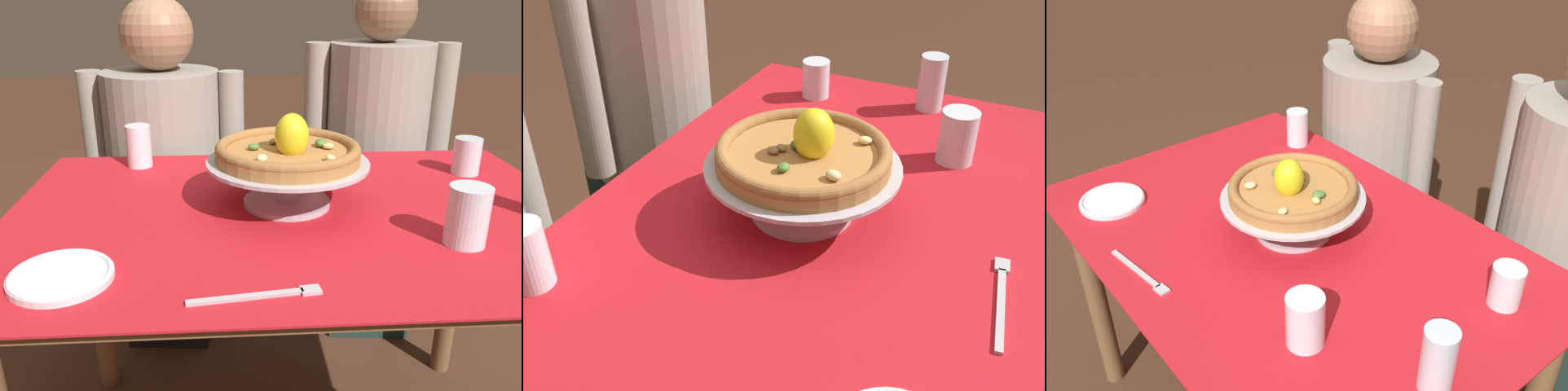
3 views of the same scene
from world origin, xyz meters
The scene contains 10 objects.
dining_table centered at (0.00, 0.00, 0.63)m, with size 1.25×0.84×0.74m.
pizza_stand centered at (-0.02, 0.03, 0.81)m, with size 0.35×0.35×0.10m.
pizza centered at (-0.02, 0.03, 0.86)m, with size 0.31×0.31×0.11m.
water_glass_back_right centered at (0.47, 0.21, 0.78)m, with size 0.07×0.07×0.09m.
water_glass_front_right centered at (0.29, -0.18, 0.79)m, with size 0.08×0.08×0.11m.
water_glass_back_left centered at (-0.39, 0.33, 0.79)m, with size 0.07×0.07×0.11m.
side_plate centered at (-0.42, -0.27, 0.75)m, with size 0.17×0.17×0.02m.
dinner_fork centered at (-0.10, -0.34, 0.74)m, with size 0.21×0.05×0.01m.
diner_left centered at (-0.36, 0.66, 0.59)m, with size 0.54×0.41×1.18m.
diner_right centered at (0.36, 0.67, 0.60)m, with size 0.50×0.37×1.22m.
Camera 1 is at (-0.15, -1.03, 1.18)m, focal length 35.66 mm.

